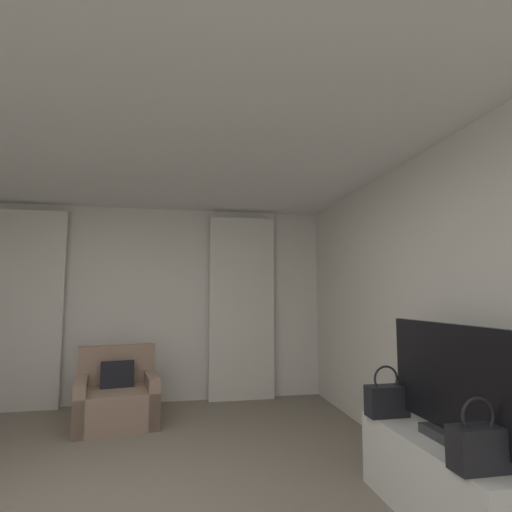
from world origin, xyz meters
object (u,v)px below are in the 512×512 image
object	(u,v)px
armchair	(117,399)
handbag_secondary	(480,446)
handbag_primary	(387,400)
tv_console	(448,481)
tv_flatscreen	(447,384)

from	to	relation	value
armchair	handbag_secondary	distance (m)	3.62
armchair	handbag_primary	size ratio (longest dim) A/B	2.63
tv_console	tv_flatscreen	bearing A→B (deg)	-90.00
armchair	handbag_primary	xyz separation A→B (m)	(2.19, -1.92, 0.37)
tv_flatscreen	armchair	bearing A→B (deg)	133.52
armchair	tv_flatscreen	size ratio (longest dim) A/B	0.89
armchair	handbag_secondary	size ratio (longest dim) A/B	2.63
handbag_primary	handbag_secondary	xyz separation A→B (m)	(0.00, -0.93, 0.00)
tv_console	handbag_primary	size ratio (longest dim) A/B	3.50
tv_console	handbag_secondary	xyz separation A→B (m)	(-0.13, -0.45, 0.38)
armchair	handbag_primary	distance (m)	2.94
armchair	handbag_secondary	xyz separation A→B (m)	(2.19, -2.85, 0.37)
armchair	tv_flatscreen	xyz separation A→B (m)	(2.32, -2.45, 0.59)
armchair	tv_console	xyz separation A→B (m)	(2.32, -2.40, -0.01)
armchair	handbag_secondary	bearing A→B (deg)	-52.47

